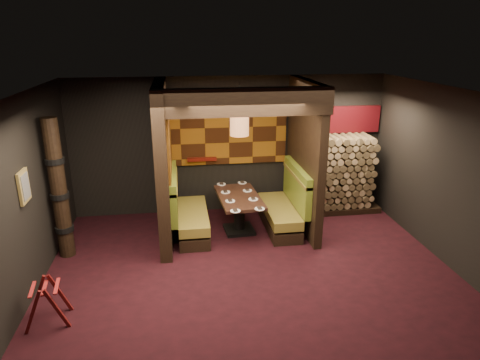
% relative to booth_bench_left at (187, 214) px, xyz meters
% --- Properties ---
extents(floor, '(6.50, 5.50, 0.02)m').
position_rel_booth_bench_left_xyz_m(floor, '(0.96, -1.65, -0.41)').
color(floor, black).
rests_on(floor, ground).
extents(ceiling, '(6.50, 5.50, 0.02)m').
position_rel_booth_bench_left_xyz_m(ceiling, '(0.96, -1.65, 2.46)').
color(ceiling, black).
rests_on(ceiling, ground).
extents(wall_back, '(6.50, 0.02, 2.85)m').
position_rel_booth_bench_left_xyz_m(wall_back, '(0.96, 1.11, 1.02)').
color(wall_back, black).
rests_on(wall_back, ground).
extents(wall_front, '(6.50, 0.02, 2.85)m').
position_rel_booth_bench_left_xyz_m(wall_front, '(0.96, -4.41, 1.02)').
color(wall_front, black).
rests_on(wall_front, ground).
extents(wall_left, '(0.02, 5.50, 2.85)m').
position_rel_booth_bench_left_xyz_m(wall_left, '(-2.30, -1.65, 1.02)').
color(wall_left, black).
rests_on(wall_left, ground).
extents(wall_right, '(0.02, 5.50, 2.85)m').
position_rel_booth_bench_left_xyz_m(wall_right, '(4.22, -1.65, 1.02)').
color(wall_right, black).
rests_on(wall_right, ground).
extents(partition_left, '(0.20, 2.20, 2.85)m').
position_rel_booth_bench_left_xyz_m(partition_left, '(-0.39, -0.00, 1.02)').
color(partition_left, black).
rests_on(partition_left, floor).
extents(partition_right, '(0.15, 2.10, 2.85)m').
position_rel_booth_bench_left_xyz_m(partition_right, '(2.26, 0.05, 1.02)').
color(partition_right, black).
rests_on(partition_right, floor).
extents(header_beam, '(2.85, 0.18, 0.44)m').
position_rel_booth_bench_left_xyz_m(header_beam, '(0.94, -0.95, 2.23)').
color(header_beam, black).
rests_on(header_beam, partition_left).
extents(tapa_back_panel, '(2.40, 0.06, 1.55)m').
position_rel_booth_bench_left_xyz_m(tapa_back_panel, '(0.94, 1.06, 1.42)').
color(tapa_back_panel, '#8B5111').
rests_on(tapa_back_panel, wall_back).
extents(tapa_side_panel, '(0.04, 1.85, 1.45)m').
position_rel_booth_bench_left_xyz_m(tapa_side_panel, '(-0.27, 0.17, 1.45)').
color(tapa_side_panel, '#8B5111').
rests_on(tapa_side_panel, partition_left).
extents(lacquer_shelf, '(0.60, 0.12, 0.07)m').
position_rel_booth_bench_left_xyz_m(lacquer_shelf, '(0.36, 1.00, 0.78)').
color(lacquer_shelf, '#5C120A').
rests_on(lacquer_shelf, wall_back).
extents(booth_bench_left, '(0.68, 1.60, 1.14)m').
position_rel_booth_bench_left_xyz_m(booth_bench_left, '(0.00, 0.00, 0.00)').
color(booth_bench_left, black).
rests_on(booth_bench_left, floor).
extents(booth_bench_right, '(0.68, 1.60, 1.14)m').
position_rel_booth_bench_left_xyz_m(booth_bench_right, '(1.89, 0.00, 0.00)').
color(booth_bench_right, black).
rests_on(booth_bench_right, floor).
extents(dining_table, '(0.84, 1.43, 0.73)m').
position_rel_booth_bench_left_xyz_m(dining_table, '(0.99, -0.05, 0.10)').
color(dining_table, black).
rests_on(dining_table, floor).
extents(place_settings, '(0.71, 1.63, 0.03)m').
position_rel_booth_bench_left_xyz_m(place_settings, '(0.99, -0.05, 0.34)').
color(place_settings, white).
rests_on(place_settings, dining_table).
extents(pendant_lamp, '(0.34, 0.34, 0.94)m').
position_rel_booth_bench_left_xyz_m(pendant_lamp, '(0.99, -0.10, 1.74)').
color(pendant_lamp, '#A6683D').
rests_on(pendant_lamp, ceiling).
extents(framed_picture, '(0.05, 0.36, 0.46)m').
position_rel_booth_bench_left_xyz_m(framed_picture, '(-2.25, -1.55, 1.22)').
color(framed_picture, olive).
rests_on(framed_picture, wall_left).
extents(luggage_rack, '(0.63, 0.48, 0.63)m').
position_rel_booth_bench_left_xyz_m(luggage_rack, '(-1.91, -2.41, -0.09)').
color(luggage_rack, '#4C0D0C').
rests_on(luggage_rack, floor).
extents(totem_column, '(0.31, 0.31, 2.40)m').
position_rel_booth_bench_left_xyz_m(totem_column, '(-2.09, -0.55, 0.79)').
color(totem_column, black).
rests_on(totem_column, floor).
extents(firewood_stack, '(1.73, 0.70, 1.64)m').
position_rel_booth_bench_left_xyz_m(firewood_stack, '(3.25, 0.70, 0.42)').
color(firewood_stack, black).
rests_on(firewood_stack, floor).
extents(mosaic_header, '(1.83, 0.10, 0.56)m').
position_rel_booth_bench_left_xyz_m(mosaic_header, '(3.25, 1.03, 1.52)').
color(mosaic_header, maroon).
rests_on(mosaic_header, wall_back).
extents(bay_front_post, '(0.08, 0.08, 2.85)m').
position_rel_booth_bench_left_xyz_m(bay_front_post, '(2.35, 0.31, 1.02)').
color(bay_front_post, black).
rests_on(bay_front_post, floor).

